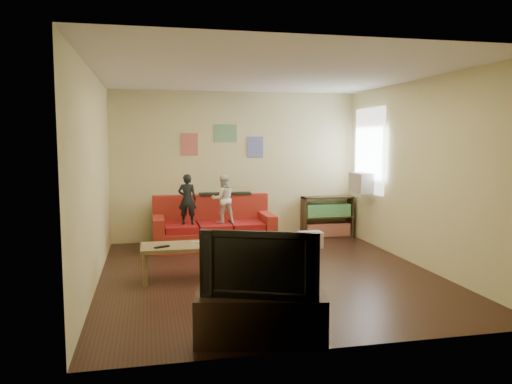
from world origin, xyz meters
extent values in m
cube|color=#341D16|center=(0.00, 0.00, -0.01)|extent=(4.50, 5.00, 0.01)
cube|color=white|center=(0.00, 0.00, 2.71)|extent=(4.50, 5.00, 0.01)
cube|color=beige|center=(0.00, 2.50, 1.35)|extent=(4.50, 0.01, 2.70)
cube|color=beige|center=(0.00, -2.50, 1.35)|extent=(4.50, 0.01, 2.70)
cube|color=beige|center=(-2.25, 0.00, 1.35)|extent=(0.01, 5.00, 2.70)
cube|color=beige|center=(2.25, 0.00, 1.35)|extent=(0.01, 5.00, 2.70)
cube|color=#A72A1F|center=(-0.51, 1.87, 0.15)|extent=(2.04, 0.92, 0.31)
cube|color=#A72A1F|center=(-0.51, 2.24, 0.59)|extent=(2.04, 0.18, 0.56)
cube|color=#A72A1F|center=(-1.44, 1.87, 0.43)|extent=(0.18, 0.92, 0.25)
cube|color=#A72A1F|center=(0.42, 1.87, 0.43)|extent=(0.18, 0.92, 0.25)
cube|color=maroon|center=(-1.07, 1.80, 0.37)|extent=(0.53, 0.69, 0.12)
cube|color=maroon|center=(-0.51, 1.80, 0.37)|extent=(0.53, 0.69, 0.12)
cube|color=maroon|center=(0.05, 1.80, 0.37)|extent=(0.53, 0.69, 0.12)
cube|color=black|center=(-0.25, 2.24, 0.88)|extent=(0.92, 0.22, 0.04)
imported|color=black|center=(-0.96, 1.77, 0.85)|extent=(0.34, 0.26, 0.84)
imported|color=white|center=(-0.36, 1.77, 0.84)|extent=(0.44, 0.37, 0.82)
cube|color=#8C774F|center=(-1.18, -0.02, 0.44)|extent=(1.03, 0.57, 0.05)
cylinder|color=#8C774F|center=(-1.65, -0.25, 0.21)|extent=(0.06, 0.06, 0.41)
cylinder|color=#8C774F|center=(-0.72, -0.25, 0.21)|extent=(0.06, 0.06, 0.41)
cylinder|color=#8C774F|center=(-1.65, 0.22, 0.21)|extent=(0.06, 0.06, 0.41)
cylinder|color=#8C774F|center=(-0.72, 0.22, 0.21)|extent=(0.06, 0.06, 0.41)
cube|color=black|center=(-1.43, -0.14, 0.48)|extent=(0.20, 0.14, 0.02)
cube|color=white|center=(-0.98, 0.03, 0.48)|extent=(0.13, 0.04, 0.03)
cube|color=#3F301D|center=(1.23, 2.30, 0.39)|extent=(0.03, 0.29, 0.77)
cube|color=#3F301D|center=(2.17, 2.30, 0.39)|extent=(0.03, 0.29, 0.77)
cube|color=#3F301D|center=(1.70, 2.30, 0.01)|extent=(0.96, 0.29, 0.03)
cube|color=#3F301D|center=(1.70, 2.30, 0.76)|extent=(0.96, 0.29, 0.03)
cube|color=#3F301D|center=(1.70, 2.30, 0.39)|extent=(0.91, 0.29, 0.02)
cube|color=brown|center=(1.70, 2.30, 0.14)|extent=(0.85, 0.24, 0.23)
cube|color=#3F8C48|center=(1.70, 2.30, 0.51)|extent=(0.85, 0.24, 0.23)
cube|color=white|center=(2.22, 1.65, 1.64)|extent=(0.04, 1.08, 1.48)
cube|color=#B7B2A3|center=(2.10, 1.65, 1.08)|extent=(0.28, 0.55, 0.35)
cube|color=#D87266|center=(-0.85, 2.48, 1.75)|extent=(0.30, 0.01, 0.40)
cube|color=#72B27F|center=(-0.20, 2.48, 1.95)|extent=(0.42, 0.01, 0.32)
cube|color=#727FCC|center=(0.35, 2.48, 1.70)|extent=(0.30, 0.01, 0.38)
cube|color=beige|center=(1.10, 1.49, 0.11)|extent=(0.37, 0.28, 0.22)
cube|color=beige|center=(1.10, 1.49, 0.25)|extent=(0.39, 0.30, 0.05)
cube|color=black|center=(1.10, 1.34, 0.12)|extent=(0.17, 0.00, 0.06)
cube|color=#37251B|center=(-0.62, -2.25, 0.22)|extent=(1.24, 0.63, 0.44)
imported|color=black|center=(-0.62, -2.25, 0.75)|extent=(1.04, 0.51, 0.61)
sphere|color=beige|center=(0.16, 1.02, 0.05)|extent=(0.13, 0.13, 0.11)
camera|label=1|loc=(-1.59, -6.50, 1.84)|focal=35.00mm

